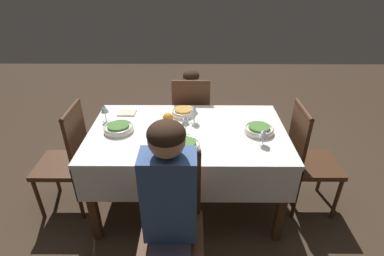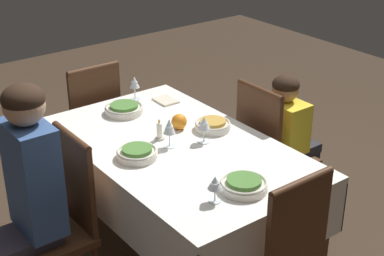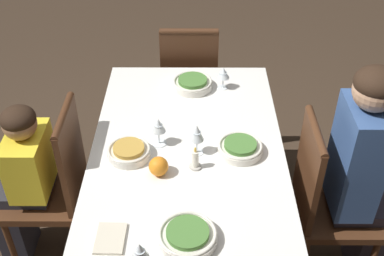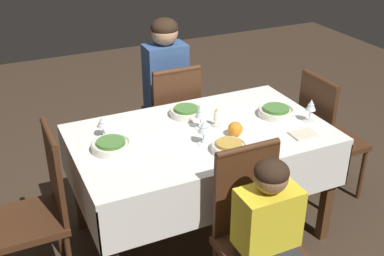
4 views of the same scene
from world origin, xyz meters
TOP-DOWN VIEW (x-y plane):
  - dining_table at (0.00, 0.00)m, footprint 1.53×0.91m
  - chair_north at (0.08, 0.67)m, footprint 0.39×0.39m
  - chair_south at (-0.02, -0.67)m, footprint 0.39×0.39m
  - chair_east at (0.98, 0.02)m, footprint 0.39×0.39m
  - person_adult_denim at (0.08, 0.82)m, footprint 0.30×0.34m
  - person_child_yellow at (-0.02, -0.83)m, footprint 0.30×0.33m
  - bowl_north at (0.01, 0.25)m, footprint 0.21×0.21m
  - wine_glass_north at (0.01, 0.04)m, footprint 0.06×0.06m
  - bowl_south at (0.04, -0.27)m, footprint 0.20×0.20m
  - wine_glass_south at (-0.05, -0.14)m, footprint 0.07×0.07m
  - bowl_east at (0.53, 0.01)m, footprint 0.23×0.23m
  - wine_glass_east at (0.67, -0.16)m, footprint 0.07×0.07m
  - bowl_west at (-0.55, 0.02)m, footprint 0.22×0.22m
  - wine_glass_west at (-0.54, 0.19)m, footprint 0.07×0.07m
  - candle_centerpiece at (0.12, 0.04)m, footprint 0.05×0.05m
  - orange_fruit at (0.16, -0.13)m, footprint 0.09×0.09m
  - napkin_red_folded at (0.53, -0.29)m, footprint 0.15×0.12m

SIDE VIEW (x-z plane):
  - chair_north at x=0.08m, z-range 0.04..0.99m
  - chair_south at x=-0.02m, z-range 0.04..0.99m
  - chair_east at x=0.98m, z-range 0.04..0.99m
  - person_child_yellow at x=-0.02m, z-range 0.05..1.02m
  - dining_table at x=0.00m, z-range 0.28..1.03m
  - person_adult_denim at x=0.08m, z-range 0.08..1.33m
  - napkin_red_folded at x=0.53m, z-range 0.75..0.76m
  - bowl_east at x=0.53m, z-range 0.75..0.80m
  - bowl_west at x=-0.55m, z-range 0.75..0.80m
  - bowl_north at x=0.01m, z-range 0.75..0.80m
  - bowl_south at x=0.04m, z-range 0.75..0.80m
  - candle_centerpiece at x=0.12m, z-range 0.73..0.85m
  - orange_fruit at x=0.16m, z-range 0.75..0.84m
  - wine_glass_west at x=-0.54m, z-range 0.78..0.91m
  - wine_glass_south at x=-0.05m, z-range 0.78..0.93m
  - wine_glass_east at x=0.67m, z-range 0.78..0.93m
  - wine_glass_north at x=0.01m, z-range 0.78..0.94m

